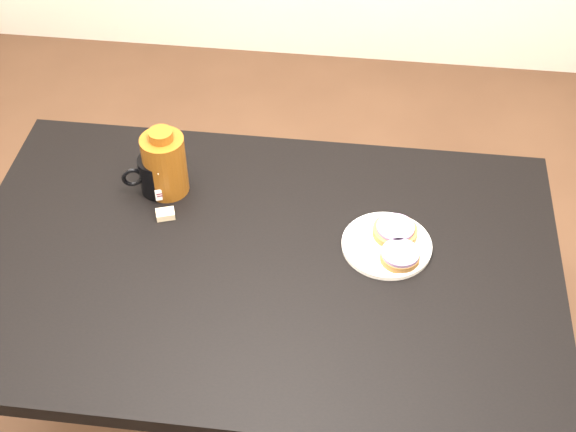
{
  "coord_description": "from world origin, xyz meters",
  "views": [
    {
      "loc": [
        0.22,
        -1.24,
        2.14
      ],
      "look_at": [
        0.05,
        0.09,
        0.81
      ],
      "focal_mm": 50.0,
      "sensor_mm": 36.0,
      "label": 1
    }
  ],
  "objects_px": {
    "bagel_front": "(400,256)",
    "teabag_pouch": "(165,214)",
    "table": "(261,283)",
    "bagel_back": "(395,230)",
    "plate": "(387,244)",
    "mug": "(157,175)",
    "bagel_package": "(165,163)"
  },
  "relations": [
    {
      "from": "teabag_pouch",
      "to": "bagel_package",
      "type": "relative_size",
      "value": 0.24
    },
    {
      "from": "table",
      "to": "bagel_front",
      "type": "xyz_separation_m",
      "value": [
        0.32,
        0.03,
        0.11
      ]
    },
    {
      "from": "plate",
      "to": "mug",
      "type": "bearing_deg",
      "value": 167.45
    },
    {
      "from": "table",
      "to": "bagel_back",
      "type": "distance_m",
      "value": 0.34
    },
    {
      "from": "table",
      "to": "bagel_package",
      "type": "distance_m",
      "value": 0.38
    },
    {
      "from": "bagel_back",
      "to": "teabag_pouch",
      "type": "distance_m",
      "value": 0.56
    },
    {
      "from": "mug",
      "to": "teabag_pouch",
      "type": "distance_m",
      "value": 0.11
    },
    {
      "from": "bagel_front",
      "to": "teabag_pouch",
      "type": "xyz_separation_m",
      "value": [
        -0.57,
        0.08,
        -0.02
      ]
    },
    {
      "from": "bagel_front",
      "to": "mug",
      "type": "relative_size",
      "value": 0.78
    },
    {
      "from": "table",
      "to": "mug",
      "type": "xyz_separation_m",
      "value": [
        -0.29,
        0.21,
        0.13
      ]
    },
    {
      "from": "table",
      "to": "bagel_front",
      "type": "bearing_deg",
      "value": 5.01
    },
    {
      "from": "bagel_back",
      "to": "bagel_front",
      "type": "relative_size",
      "value": 1.27
    },
    {
      "from": "plate",
      "to": "bagel_front",
      "type": "bearing_deg",
      "value": -57.19
    },
    {
      "from": "bagel_back",
      "to": "table",
      "type": "bearing_deg",
      "value": -160.56
    },
    {
      "from": "bagel_back",
      "to": "bagel_package",
      "type": "xyz_separation_m",
      "value": [
        -0.58,
        0.1,
        0.06
      ]
    },
    {
      "from": "bagel_back",
      "to": "mug",
      "type": "xyz_separation_m",
      "value": [
        -0.6,
        0.1,
        0.03
      ]
    },
    {
      "from": "plate",
      "to": "bagel_front",
      "type": "height_order",
      "value": "bagel_front"
    },
    {
      "from": "plate",
      "to": "mug",
      "type": "distance_m",
      "value": 0.6
    },
    {
      "from": "bagel_front",
      "to": "plate",
      "type": "bearing_deg",
      "value": 122.81
    },
    {
      "from": "table",
      "to": "bagel_front",
      "type": "relative_size",
      "value": 12.53
    },
    {
      "from": "plate",
      "to": "mug",
      "type": "height_order",
      "value": "mug"
    },
    {
      "from": "plate",
      "to": "bagel_package",
      "type": "relative_size",
      "value": 1.14
    },
    {
      "from": "teabag_pouch",
      "to": "mug",
      "type": "bearing_deg",
      "value": 113.07
    },
    {
      "from": "bagel_front",
      "to": "mug",
      "type": "bearing_deg",
      "value": 163.87
    },
    {
      "from": "mug",
      "to": "bagel_front",
      "type": "bearing_deg",
      "value": -37.34
    },
    {
      "from": "bagel_package",
      "to": "bagel_back",
      "type": "bearing_deg",
      "value": -10.16
    },
    {
      "from": "plate",
      "to": "bagel_front",
      "type": "xyz_separation_m",
      "value": [
        0.03,
        -0.05,
        0.02
      ]
    },
    {
      "from": "table",
      "to": "teabag_pouch",
      "type": "bearing_deg",
      "value": 156.0
    },
    {
      "from": "mug",
      "to": "bagel_package",
      "type": "relative_size",
      "value": 0.77
    },
    {
      "from": "mug",
      "to": "table",
      "type": "bearing_deg",
      "value": -56.43
    },
    {
      "from": "bagel_back",
      "to": "teabag_pouch",
      "type": "height_order",
      "value": "bagel_back"
    },
    {
      "from": "teabag_pouch",
      "to": "bagel_front",
      "type": "bearing_deg",
      "value": -8.31
    }
  ]
}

